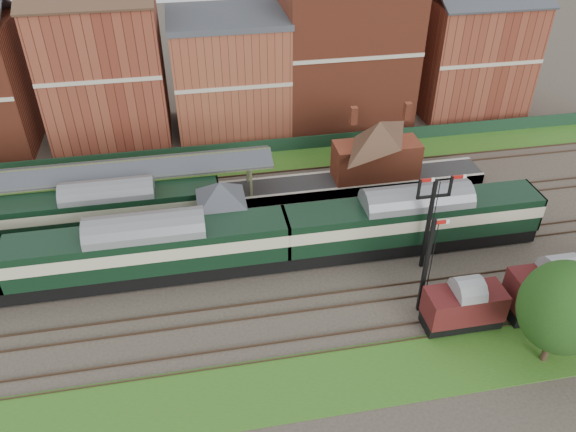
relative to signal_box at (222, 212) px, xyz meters
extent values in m
plane|color=#473D33|center=(3.00, -3.25, -3.19)|extent=(160.00, 160.00, 0.00)
cube|color=#2D6619|center=(3.00, 12.75, -3.16)|extent=(90.00, 4.50, 0.06)
cube|color=#2D6619|center=(3.00, -15.25, -3.16)|extent=(90.00, 5.00, 0.06)
cube|color=#193823|center=(3.00, 14.75, -2.44)|extent=(90.00, 0.12, 1.50)
cube|color=#2D2D2D|center=(-2.00, 6.50, -2.69)|extent=(55.00, 3.40, 1.00)
cube|color=#627956|center=(0.00, 0.00, -1.99)|extent=(3.40, 3.20, 2.40)
cube|color=#525A38|center=(0.00, 0.00, 0.21)|extent=(3.60, 3.40, 2.00)
pyramid|color=#383A3F|center=(0.00, 0.00, 2.01)|extent=(5.40, 5.40, 1.60)
cube|color=maroon|center=(8.00, 0.00, -2.09)|extent=(3.00, 2.40, 2.20)
cube|color=#4C3323|center=(8.00, -0.65, -0.64)|extent=(3.20, 1.34, 0.79)
cube|color=#4C3323|center=(8.00, 0.65, -0.64)|extent=(3.20, 1.34, 0.79)
cube|color=brown|center=(15.00, 6.50, -0.44)|extent=(8.00, 3.00, 3.50)
pyramid|color=#4C3323|center=(15.00, 6.50, 2.41)|extent=(8.10, 8.10, 2.20)
cube|color=brown|center=(12.50, 6.50, 2.91)|extent=(0.60, 0.60, 1.60)
cube|color=brown|center=(17.50, 6.50, 2.91)|extent=(0.60, 0.60, 1.60)
cube|color=#525A38|center=(3.00, 7.80, -0.49)|extent=(0.22, 0.22, 3.40)
cube|color=#383A3F|center=(-8.00, 5.55, 1.41)|extent=(26.00, 1.99, 0.90)
cube|color=#383A3F|center=(-8.00, 7.45, 1.41)|extent=(26.00, 1.99, 0.90)
cube|color=#525A38|center=(-8.00, 6.50, 1.79)|extent=(26.00, 0.20, 0.20)
cube|color=black|center=(15.00, -5.75, 0.81)|extent=(0.25, 0.25, 8.00)
cube|color=black|center=(15.00, -5.75, 3.41)|extent=(2.60, 0.18, 0.18)
cube|color=#B2140F|center=(14.35, -5.75, 4.86)|extent=(1.10, 0.08, 0.25)
cube|color=#B2140F|center=(16.75, -5.75, 4.86)|extent=(1.10, 0.08, 0.25)
cube|color=black|center=(13.00, -10.25, 0.81)|extent=(0.25, 0.25, 8.00)
cube|color=#B2140F|center=(13.55, -10.25, 4.51)|extent=(1.10, 0.08, 0.25)
cube|color=maroon|center=(-10.00, 21.75, 4.31)|extent=(12.00, 10.00, 15.00)
cube|color=brown|center=(3.00, 21.75, 2.81)|extent=(12.00, 10.00, 12.00)
cube|color=brown|center=(16.00, 21.75, 4.81)|extent=(14.00, 10.00, 16.00)
cube|color=maroon|center=(31.00, 21.75, 3.31)|extent=(12.00, 10.00, 13.00)
cube|color=black|center=(-5.75, -3.25, -2.40)|extent=(20.70, 2.90, 1.26)
cube|color=black|center=(-5.75, -3.25, -0.27)|extent=(20.70, 3.22, 2.99)
cube|color=beige|center=(-5.75, -3.25, 0.09)|extent=(20.72, 3.26, 1.03)
cube|color=slate|center=(-5.75, -3.25, 1.40)|extent=(20.70, 3.22, 0.69)
cube|color=black|center=(14.95, -3.25, -2.40)|extent=(20.70, 2.90, 1.26)
cube|color=black|center=(14.95, -3.25, -0.27)|extent=(20.70, 3.22, 2.99)
cube|color=beige|center=(14.95, -3.25, 0.09)|extent=(20.72, 3.26, 1.03)
cube|color=slate|center=(14.95, -3.25, 1.40)|extent=(20.70, 3.22, 0.69)
cube|color=black|center=(-8.96, 3.25, -2.48)|extent=(18.02, 2.52, 1.10)
cube|color=black|center=(-8.96, 3.25, -0.63)|extent=(18.02, 2.80, 2.60)
cube|color=beige|center=(-8.96, 3.25, -0.32)|extent=(18.04, 2.84, 0.90)
cube|color=slate|center=(-8.96, 3.25, 0.82)|extent=(18.02, 2.80, 0.60)
cube|color=black|center=(15.26, -12.25, -2.63)|extent=(5.33, 1.96, 0.80)
cube|color=#4F1616|center=(15.26, -12.25, -1.16)|extent=(5.33, 2.31, 2.13)
cube|color=gray|center=(15.26, -12.25, 0.01)|extent=(5.33, 2.31, 0.39)
cube|color=black|center=(21.92, -12.25, -2.56)|extent=(6.34, 2.34, 0.95)
cube|color=#4F1616|center=(21.92, -12.25, -0.81)|extent=(6.34, 2.75, 2.54)
cube|color=gray|center=(21.92, -12.25, 0.58)|extent=(6.34, 2.75, 0.47)
cylinder|color=#382619|center=(19.33, -16.14, -1.37)|extent=(0.44, 0.44, 3.64)
ellipsoid|color=#134313|center=(19.33, -16.14, 1.54)|extent=(5.35, 5.35, 6.15)
camera|label=1|loc=(-1.58, -37.10, 25.74)|focal=35.00mm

